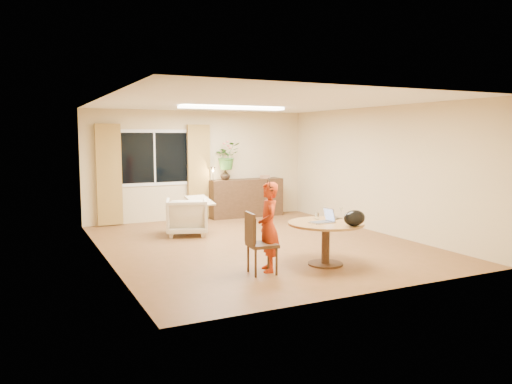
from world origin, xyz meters
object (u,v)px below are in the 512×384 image
at_px(dining_chair, 262,243).
at_px(armchair, 187,216).
at_px(child, 269,227).
at_px(dining_table, 326,231).
at_px(sideboard, 246,198).

distance_m(dining_chair, armchair, 3.25).
distance_m(child, armchair, 3.18).
relative_size(dining_table, child, 0.89).
bearing_deg(child, dining_table, 101.64).
relative_size(dining_chair, child, 0.68).
height_order(dining_chair, armchair, dining_chair).
xyz_separation_m(child, armchair, (-0.24, 3.16, -0.29)).
height_order(dining_table, child, child).
xyz_separation_m(dining_table, armchair, (-1.20, 3.23, -0.15)).
distance_m(child, sideboard, 5.09).
height_order(dining_chair, child, child).
relative_size(dining_table, armchair, 1.43).
bearing_deg(dining_chair, dining_table, 6.61).
xyz_separation_m(dining_table, sideboard, (0.85, 4.82, -0.06)).
relative_size(dining_chair, sideboard, 0.48).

